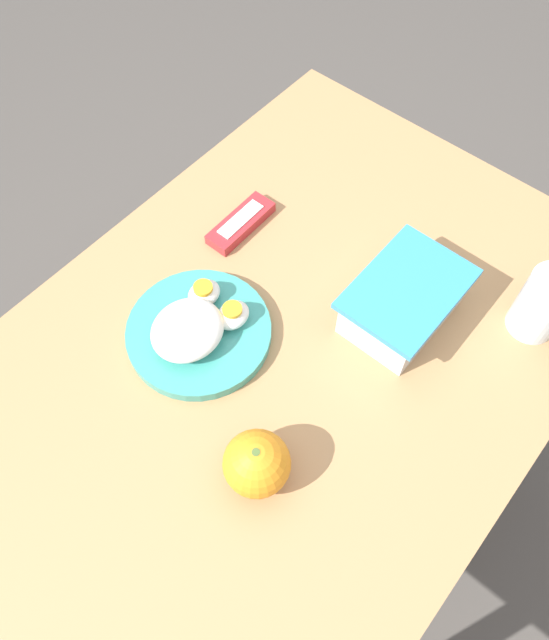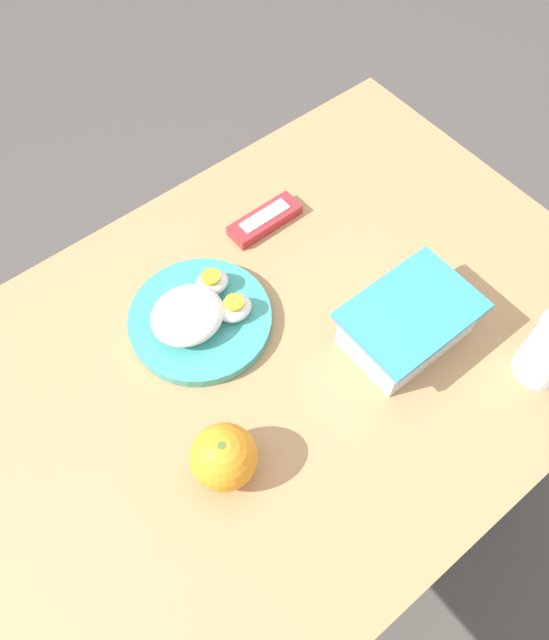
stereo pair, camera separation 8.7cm
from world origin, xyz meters
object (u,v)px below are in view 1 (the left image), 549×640
at_px(candy_bar, 241,223).
at_px(drinking_glass, 543,304).
at_px(orange_fruit, 257,463).
at_px(rice_plate, 197,329).
at_px(food_container, 403,303).

xyz_separation_m(candy_bar, drinking_glass, (-0.13, 0.44, 0.04)).
bearing_deg(orange_fruit, rice_plate, -116.25).
height_order(food_container, rice_plate, food_container).
relative_size(orange_fruit, drinking_glass, 0.77).
bearing_deg(candy_bar, rice_plate, 24.83).
xyz_separation_m(orange_fruit, drinking_glass, (-0.42, 0.16, 0.01)).
bearing_deg(candy_bar, orange_fruit, 44.76).
distance_m(candy_bar, drinking_glass, 0.46).
bearing_deg(orange_fruit, food_container, 179.29).
relative_size(candy_bar, drinking_glass, 1.13).
bearing_deg(food_container, orange_fruit, -0.71).
distance_m(food_container, candy_bar, 0.29).
bearing_deg(rice_plate, candy_bar, -155.17).
xyz_separation_m(rice_plate, drinking_glass, (-0.32, 0.35, 0.03)).
height_order(food_container, candy_bar, food_container).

